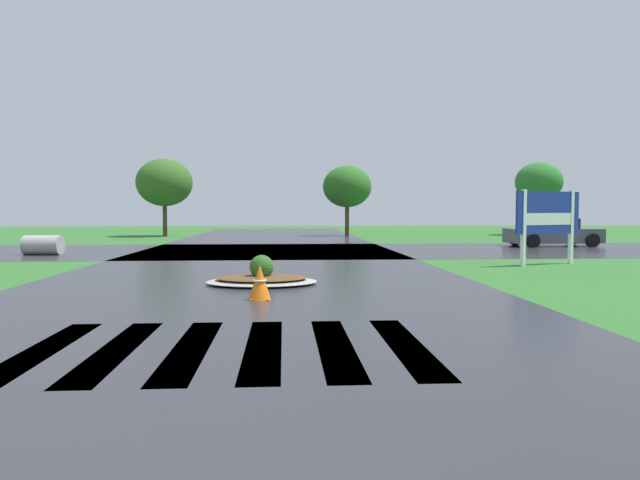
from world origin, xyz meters
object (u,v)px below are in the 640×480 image
object	(u,v)px
drainage_pipe_stack	(43,245)
estate_billboard	(548,216)
traffic_cone	(260,283)
median_island	(262,278)
car_silver_hatch	(552,233)

from	to	relation	value
drainage_pipe_stack	estate_billboard	bearing A→B (deg)	-16.64
estate_billboard	traffic_cone	world-z (taller)	estate_billboard
median_island	car_silver_hatch	xyz separation A→B (m)	(13.23, 13.26, 0.49)
traffic_cone	drainage_pipe_stack	bearing A→B (deg)	126.77
estate_billboard	traffic_cone	distance (m)	10.92
traffic_cone	car_silver_hatch	bearing A→B (deg)	49.87
estate_billboard	car_silver_hatch	size ratio (longest dim) A/B	0.56
estate_billboard	car_silver_hatch	distance (m)	10.21
estate_billboard	car_silver_hatch	xyz separation A→B (m)	(4.49, 9.12, -0.90)
car_silver_hatch	drainage_pipe_stack	distance (m)	22.29
estate_billboard	car_silver_hatch	bearing A→B (deg)	-138.66
car_silver_hatch	median_island	bearing A→B (deg)	-137.82
median_island	car_silver_hatch	size ratio (longest dim) A/B	0.59
estate_billboard	median_island	distance (m)	9.77
median_island	drainage_pipe_stack	size ratio (longest dim) A/B	1.79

